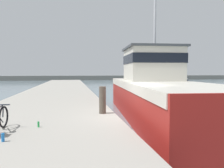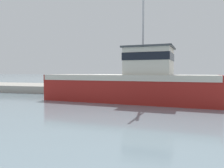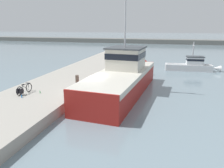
{
  "view_description": "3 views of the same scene",
  "coord_description": "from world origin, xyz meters",
  "px_view_note": "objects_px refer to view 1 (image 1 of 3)",
  "views": [
    {
      "loc": [
        -2.45,
        -8.69,
        2.47
      ],
      "look_at": [
        -0.54,
        1.65,
        1.89
      ],
      "focal_mm": 35.0,
      "sensor_mm": 36.0,
      "label": 1
    },
    {
      "loc": [
        18.0,
        5.45,
        2.18
      ],
      "look_at": [
        0.73,
        0.4,
        1.17
      ],
      "focal_mm": 35.0,
      "sensor_mm": 36.0,
      "label": 2
    },
    {
      "loc": [
        6.04,
        -15.81,
        5.84
      ],
      "look_at": [
        1.43,
        1.69,
        0.94
      ],
      "focal_mm": 35.0,
      "sensor_mm": 36.0,
      "label": 3
    }
  ],
  "objects_px": {
    "mooring_post": "(103,100)",
    "water_bottle_on_curb": "(38,124)",
    "water_bottle_by_bike": "(3,137)",
    "boat_green_anchored": "(174,87)",
    "fishing_boat_main": "(156,91)"
  },
  "relations": [
    {
      "from": "water_bottle_on_curb",
      "to": "boat_green_anchored",
      "type": "bearing_deg",
      "value": 51.96
    },
    {
      "from": "mooring_post",
      "to": "fishing_boat_main",
      "type": "bearing_deg",
      "value": 35.66
    },
    {
      "from": "water_bottle_by_bike",
      "to": "mooring_post",
      "type": "bearing_deg",
      "value": 47.33
    },
    {
      "from": "water_bottle_by_bike",
      "to": "water_bottle_on_curb",
      "type": "height_order",
      "value": "water_bottle_by_bike"
    },
    {
      "from": "boat_green_anchored",
      "to": "mooring_post",
      "type": "xyz_separation_m",
      "value": [
        -10.12,
        -14.0,
        0.57
      ]
    },
    {
      "from": "water_bottle_on_curb",
      "to": "water_bottle_by_bike",
      "type": "bearing_deg",
      "value": -116.46
    },
    {
      "from": "boat_green_anchored",
      "to": "water_bottle_on_curb",
      "type": "bearing_deg",
      "value": -41.58
    },
    {
      "from": "water_bottle_by_bike",
      "to": "fishing_boat_main",
      "type": "bearing_deg",
      "value": 41.67
    },
    {
      "from": "mooring_post",
      "to": "water_bottle_by_bike",
      "type": "bearing_deg",
      "value": -132.67
    },
    {
      "from": "fishing_boat_main",
      "to": "water_bottle_on_curb",
      "type": "height_order",
      "value": "fishing_boat_main"
    },
    {
      "from": "boat_green_anchored",
      "to": "water_bottle_by_bike",
      "type": "relative_size",
      "value": 33.03
    },
    {
      "from": "water_bottle_by_bike",
      "to": "water_bottle_on_curb",
      "type": "bearing_deg",
      "value": 63.54
    },
    {
      "from": "mooring_post",
      "to": "water_bottle_by_bike",
      "type": "height_order",
      "value": "mooring_post"
    },
    {
      "from": "mooring_post",
      "to": "water_bottle_on_curb",
      "type": "height_order",
      "value": "mooring_post"
    },
    {
      "from": "mooring_post",
      "to": "water_bottle_on_curb",
      "type": "relative_size",
      "value": 6.28
    }
  ]
}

